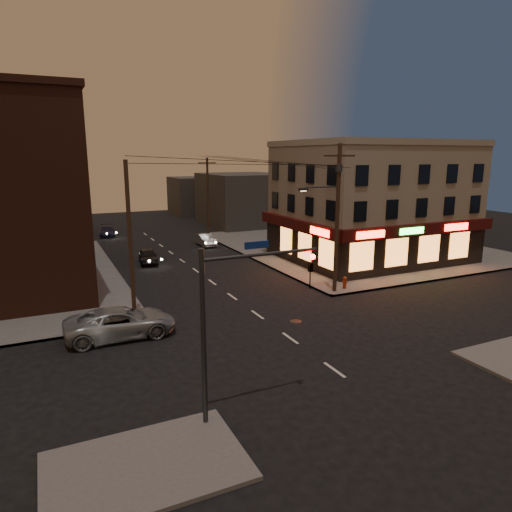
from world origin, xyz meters
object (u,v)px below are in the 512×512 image
suv_cross (121,323)px  sedan_far (107,231)px  fire_hydrant (345,282)px  sedan_mid (205,240)px  sedan_near (148,256)px

suv_cross → sedan_far: 32.77m
sedan_far → fire_hydrant: (12.16, -30.57, 0.02)m
sedan_far → suv_cross: bearing=-89.1°
suv_cross → sedan_far: bearing=-5.2°
suv_cross → sedan_mid: (12.21, 21.89, -0.16)m
suv_cross → sedan_near: bearing=-15.8°
sedan_far → sedan_mid: bearing=-44.0°
suv_cross → sedan_far: (3.60, 32.57, -0.19)m
suv_cross → sedan_far: size_ratio=1.38×
suv_cross → fire_hydrant: (15.76, 2.00, -0.17)m
sedan_near → sedan_far: bearing=101.7°
fire_hydrant → sedan_mid: bearing=100.1°
sedan_near → sedan_far: size_ratio=0.92×
sedan_far → fire_hydrant: 32.90m
sedan_far → fire_hydrant: bearing=-61.1°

